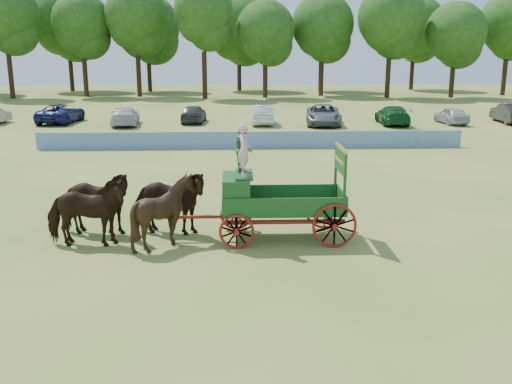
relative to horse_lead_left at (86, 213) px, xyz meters
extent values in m
plane|color=#A8984B|center=(6.65, -0.42, -1.09)|extent=(160.00, 160.00, 0.00)
imported|color=black|center=(0.00, 0.00, 0.00)|extent=(2.61, 1.23, 2.18)
imported|color=black|center=(0.00, 1.10, 0.00)|extent=(2.75, 1.62, 2.18)
imported|color=black|center=(2.40, 0.00, 0.00)|extent=(2.03, 1.82, 2.18)
imported|color=black|center=(2.40, 1.10, 0.00)|extent=(2.76, 1.65, 2.18)
cube|color=maroon|center=(4.60, 0.55, -0.49)|extent=(0.12, 2.00, 0.12)
cube|color=maroon|center=(7.60, 0.55, -0.49)|extent=(0.12, 2.00, 0.12)
cube|color=maroon|center=(6.10, 0.00, -0.37)|extent=(3.80, 0.10, 0.12)
cube|color=maroon|center=(6.10, 1.10, -0.37)|extent=(3.80, 0.10, 0.12)
cube|color=maroon|center=(3.70, 0.55, -0.34)|extent=(2.80, 0.09, 0.09)
cube|color=#1C5425|center=(6.10, 0.55, -0.09)|extent=(3.80, 1.80, 0.10)
cube|color=#1C5425|center=(6.10, -0.33, 0.21)|extent=(3.80, 0.06, 0.55)
cube|color=#1C5425|center=(6.10, 1.43, 0.21)|extent=(3.80, 0.06, 0.55)
cube|color=#1C5425|center=(7.98, 0.55, 0.21)|extent=(0.06, 1.80, 0.55)
cube|color=#1C5425|center=(4.60, 0.55, 0.46)|extent=(0.85, 1.70, 1.05)
cube|color=#1C5425|center=(4.85, 0.55, 1.03)|extent=(0.55, 1.50, 0.08)
cube|color=#1C5425|center=(4.22, 0.55, 0.26)|extent=(0.10, 1.60, 0.65)
cube|color=#1C5425|center=(4.40, 0.55, -0.04)|extent=(0.55, 1.60, 0.06)
cube|color=#1C5425|center=(7.90, -0.25, 0.86)|extent=(0.08, 0.08, 1.80)
cube|color=#1C5425|center=(7.90, 1.35, 0.86)|extent=(0.08, 0.08, 1.80)
cube|color=#1C5425|center=(7.90, 0.55, 1.46)|extent=(0.07, 1.75, 0.75)
cube|color=yellow|center=(7.90, 0.55, 1.86)|extent=(0.08, 1.80, 0.09)
cube|color=yellow|center=(7.86, 0.55, 1.46)|extent=(0.02, 1.30, 0.12)
torus|color=maroon|center=(4.60, -0.40, -0.54)|extent=(1.09, 0.09, 1.09)
torus|color=maroon|center=(4.60, 1.50, -0.54)|extent=(1.09, 0.09, 1.09)
torus|color=maroon|center=(7.60, -0.40, -0.39)|extent=(1.39, 0.09, 1.39)
torus|color=maroon|center=(7.60, 1.50, -0.39)|extent=(1.39, 0.09, 1.39)
imported|color=beige|center=(4.85, 0.20, 1.88)|extent=(0.39, 0.59, 1.61)
imported|color=#286726|center=(4.85, 0.90, 1.78)|extent=(0.53, 0.69, 1.41)
cube|color=#1D569E|center=(5.65, 17.58, -0.56)|extent=(26.00, 0.08, 1.05)
imported|color=navy|center=(-9.61, 30.70, -0.31)|extent=(3.07, 5.80, 1.55)
imported|color=silver|center=(-4.05, 28.93, -0.37)|extent=(2.47, 5.16, 1.45)
imported|color=#333338|center=(1.30, 30.34, -0.34)|extent=(2.09, 4.53, 1.50)
imported|color=silver|center=(6.87, 29.16, -0.31)|extent=(1.66, 4.75, 1.56)
imported|color=slate|center=(11.79, 28.58, -0.29)|extent=(3.30, 6.04, 1.61)
imported|color=#144C1E|center=(17.39, 28.56, -0.34)|extent=(2.41, 5.31, 1.51)
imported|color=#B2B2B7|center=(22.28, 28.72, -0.41)|extent=(1.88, 4.11, 1.37)
imported|color=#262628|center=(27.31, 29.09, -0.27)|extent=(2.19, 5.12, 1.64)
cylinder|color=#382314|center=(-22.44, 54.89, 1.66)|extent=(0.60, 0.60, 5.50)
sphere|color=#194512|center=(-22.44, 54.89, 9.04)|extent=(7.81, 7.81, 7.81)
cylinder|color=#382314|center=(-14.07, 57.31, 1.41)|extent=(0.60, 0.60, 5.00)
sphere|color=#194512|center=(-14.07, 57.31, 8.12)|extent=(7.15, 7.15, 7.15)
cylinder|color=#382314|center=(-7.32, 57.15, 1.60)|extent=(0.60, 0.60, 5.37)
sphere|color=#194512|center=(-7.32, 57.15, 8.81)|extent=(7.69, 7.69, 7.69)
cylinder|color=#382314|center=(1.16, 53.68, 1.73)|extent=(0.60, 0.60, 5.64)
sphere|color=#194512|center=(1.16, 53.68, 9.29)|extent=(6.96, 6.96, 6.96)
cylinder|color=#382314|center=(8.60, 54.89, 1.13)|extent=(0.60, 0.60, 4.44)
sphere|color=#194512|center=(8.60, 54.89, 7.08)|extent=(7.17, 7.17, 7.17)
cylinder|color=#382314|center=(16.01, 57.60, 1.32)|extent=(0.60, 0.60, 4.83)
sphere|color=#194512|center=(16.01, 57.60, 7.80)|extent=(7.87, 7.87, 7.87)
cylinder|color=#382314|center=(23.81, 54.27, 1.54)|extent=(0.60, 0.60, 5.26)
sphere|color=#194512|center=(23.81, 54.27, 8.60)|extent=(8.09, 8.09, 8.09)
cylinder|color=#382314|center=(31.80, 53.99, 1.05)|extent=(0.60, 0.60, 4.28)
sphere|color=#194512|center=(31.80, 53.99, 6.80)|extent=(7.31, 7.31, 7.31)
cylinder|color=#382314|center=(39.95, 57.30, 1.40)|extent=(0.60, 0.60, 4.99)
sphere|color=#194512|center=(39.95, 57.30, 8.10)|extent=(7.60, 7.60, 7.60)
cylinder|color=#382314|center=(-18.49, 67.16, 1.58)|extent=(0.60, 0.60, 5.34)
sphere|color=#194512|center=(-18.49, 67.16, 8.75)|extent=(9.91, 9.91, 9.91)
cylinder|color=#382314|center=(-7.22, 65.93, 1.32)|extent=(0.60, 0.60, 4.83)
sphere|color=#194512|center=(-7.22, 65.93, 7.81)|extent=(8.97, 8.97, 8.97)
cylinder|color=#382314|center=(5.53, 67.10, 1.29)|extent=(0.60, 0.60, 4.77)
sphere|color=#194512|center=(5.53, 67.10, 7.69)|extent=(9.35, 9.35, 9.35)
cylinder|color=#382314|center=(17.20, 66.04, 1.39)|extent=(0.60, 0.60, 4.96)
sphere|color=#194512|center=(17.20, 66.04, 8.06)|extent=(8.26, 8.26, 8.26)
cylinder|color=#382314|center=(31.08, 68.00, 1.37)|extent=(0.60, 0.60, 4.93)
sphere|color=#194512|center=(31.08, 68.00, 7.98)|extent=(8.83, 8.83, 8.83)
camera|label=1|loc=(4.52, -16.94, 4.88)|focal=40.00mm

